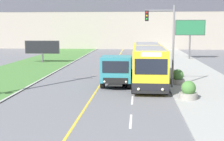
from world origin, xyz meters
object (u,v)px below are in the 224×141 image
(city_bus, at_px, (148,63))
(traffic_light_mast, at_px, (165,36))
(planter_round_second, at_px, (178,78))
(car_distant, at_px, (145,57))
(planter_round_near, at_px, (188,91))
(billboard_small, at_px, (42,48))
(dump_truck, at_px, (117,71))
(billboard_large, at_px, (190,29))

(city_bus, xyz_separation_m, traffic_light_mast, (1.22, -2.50, 2.42))
(traffic_light_mast, distance_m, planter_round_second, 3.87)
(car_distant, height_order, planter_round_near, car_distant)
(car_distant, height_order, planter_round_second, car_distant)
(traffic_light_mast, bearing_deg, city_bus, 115.99)
(city_bus, xyz_separation_m, billboard_small, (-13.53, 13.60, 0.38))
(car_distant, relative_size, billboard_small, 0.93)
(traffic_light_mast, bearing_deg, planter_round_near, -73.14)
(car_distant, distance_m, planter_round_second, 16.91)
(dump_truck, bearing_deg, billboard_large, 66.85)
(billboard_large, distance_m, billboard_small, 21.20)
(planter_round_near, bearing_deg, planter_round_second, 90.32)
(dump_truck, bearing_deg, car_distant, 81.38)
(planter_round_near, bearing_deg, billboard_large, 80.76)
(city_bus, distance_m, traffic_light_mast, 3.69)
(billboard_small, relative_size, planter_round_second, 3.79)
(billboard_small, distance_m, planter_round_near, 25.72)
(dump_truck, relative_size, traffic_light_mast, 1.00)
(car_distant, distance_m, billboard_large, 8.49)
(traffic_light_mast, bearing_deg, dump_truck, 172.12)
(dump_truck, height_order, car_distant, dump_truck)
(dump_truck, distance_m, billboard_large, 23.63)
(billboard_large, distance_m, planter_round_second, 21.48)
(city_bus, height_order, billboard_small, city_bus)
(city_bus, relative_size, traffic_light_mast, 1.92)
(billboard_small, bearing_deg, planter_round_near, -51.57)
(traffic_light_mast, bearing_deg, planter_round_second, 48.41)
(city_bus, height_order, traffic_light_mast, traffic_light_mast)
(city_bus, relative_size, planter_round_second, 10.04)
(car_distant, height_order, billboard_small, billboard_small)
(car_distant, bearing_deg, planter_round_second, -82.27)
(city_bus, relative_size, car_distant, 2.85)
(planter_round_near, bearing_deg, dump_truck, 137.60)
(traffic_light_mast, relative_size, planter_round_second, 5.24)
(billboard_small, height_order, planter_round_near, billboard_small)
(city_bus, height_order, car_distant, city_bus)
(city_bus, bearing_deg, billboard_large, 71.14)
(car_distant, distance_m, billboard_small, 13.87)
(car_distant, relative_size, traffic_light_mast, 0.67)
(dump_truck, xyz_separation_m, billboard_small, (-11.00, 15.58, 0.76))
(city_bus, distance_m, billboard_large, 20.84)
(city_bus, height_order, planter_round_second, city_bus)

